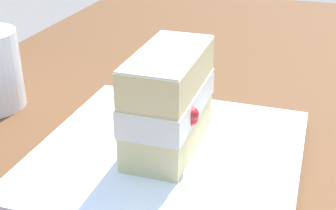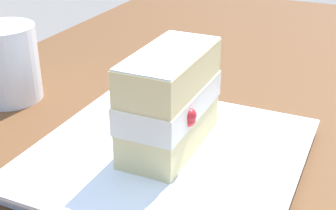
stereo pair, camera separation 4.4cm
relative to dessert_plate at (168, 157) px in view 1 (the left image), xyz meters
name	(u,v)px [view 1 (the left image)]	position (x,y,z in m)	size (l,w,h in m)	color
dessert_plate	(168,157)	(0.00, 0.00, 0.00)	(0.25, 0.25, 0.02)	white
cake_slice	(169,100)	(-0.01, 0.00, 0.06)	(0.13, 0.07, 0.10)	#EAD18C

